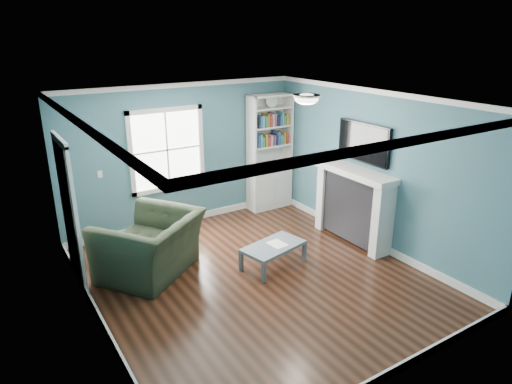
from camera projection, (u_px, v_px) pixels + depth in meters
floor at (256, 278)px, 6.74m from camera, size 5.00×5.00×0.00m
room_walls at (256, 176)px, 6.21m from camera, size 5.00×5.00×5.00m
trim at (256, 200)px, 6.33m from camera, size 4.50×5.00×2.60m
window at (167, 150)px, 8.08m from camera, size 1.40×0.06×1.50m
bookshelf at (269, 164)px, 9.15m from camera, size 0.90×0.35×2.31m
fireplace at (353, 206)px, 7.74m from camera, size 0.44×1.58×1.30m
tv at (364, 143)px, 7.43m from camera, size 0.06×1.10×0.65m
door at (69, 211)px, 6.37m from camera, size 0.12×0.98×2.17m
ceiling_fixture at (307, 98)px, 6.42m from camera, size 0.38×0.38×0.15m
light_switch at (100, 174)px, 7.56m from camera, size 0.08×0.01×0.12m
recliner at (149, 236)px, 6.69m from camera, size 1.66×1.55×1.22m
coffee_table at (273, 248)px, 6.99m from camera, size 1.07×0.73×0.35m
paper_sheet at (277, 244)px, 7.01m from camera, size 0.26×0.32×0.00m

